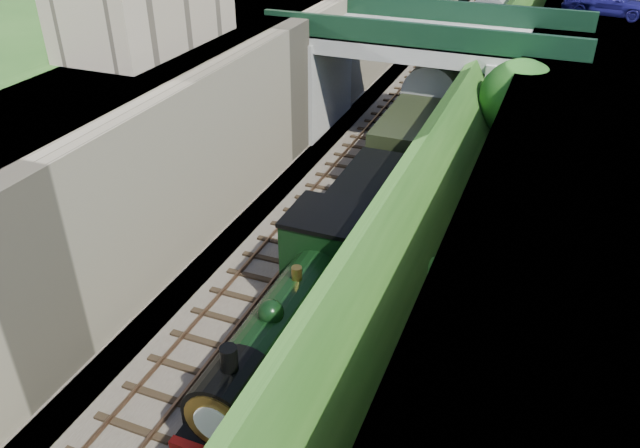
% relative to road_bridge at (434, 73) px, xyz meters
% --- Properties ---
extents(trackbed, '(10.00, 90.00, 0.20)m').
position_rel_road_bridge_xyz_m(trackbed, '(-0.94, -4.00, -3.98)').
color(trackbed, '#473F38').
rests_on(trackbed, ground).
extents(retaining_wall, '(1.00, 90.00, 7.00)m').
position_rel_road_bridge_xyz_m(retaining_wall, '(-6.44, -4.00, -0.58)').
color(retaining_wall, '#756B56').
rests_on(retaining_wall, ground).
extents(street_plateau_left, '(6.00, 90.00, 7.00)m').
position_rel_road_bridge_xyz_m(street_plateau_left, '(-9.94, -4.00, -0.58)').
color(street_plateau_left, '#262628').
rests_on(street_plateau_left, ground).
extents(street_plateau_right, '(8.00, 90.00, 6.25)m').
position_rel_road_bridge_xyz_m(street_plateau_right, '(8.56, -4.00, -0.95)').
color(street_plateau_right, '#262628').
rests_on(street_plateau_right, ground).
extents(embankment_slope, '(4.63, 90.00, 6.36)m').
position_rel_road_bridge_xyz_m(embankment_slope, '(3.93, -5.61, -1.51)').
color(embankment_slope, '#1E4714').
rests_on(embankment_slope, ground).
extents(track_left, '(2.50, 90.00, 0.20)m').
position_rel_road_bridge_xyz_m(track_left, '(-2.94, -4.00, -3.83)').
color(track_left, black).
rests_on(track_left, trackbed).
extents(track_right, '(2.50, 90.00, 0.20)m').
position_rel_road_bridge_xyz_m(track_right, '(0.26, -4.00, -3.83)').
color(track_right, black).
rests_on(track_right, trackbed).
extents(road_bridge, '(16.00, 6.40, 7.25)m').
position_rel_road_bridge_xyz_m(road_bridge, '(0.00, 0.00, 0.00)').
color(road_bridge, gray).
rests_on(road_bridge, ground).
extents(tree, '(3.60, 3.80, 6.60)m').
position_rel_road_bridge_xyz_m(tree, '(4.97, -4.56, 0.57)').
color(tree, black).
rests_on(tree, ground).
extents(car_blue, '(5.01, 2.85, 1.61)m').
position_rel_road_bridge_xyz_m(car_blue, '(7.99, 6.96, 2.98)').
color(car_blue, navy).
rests_on(car_blue, street_plateau_right).
extents(locomotive, '(3.10, 10.22, 3.83)m').
position_rel_road_bridge_xyz_m(locomotive, '(0.26, -18.97, -2.18)').
color(locomotive, black).
rests_on(locomotive, trackbed).
extents(tender, '(2.70, 6.00, 3.05)m').
position_rel_road_bridge_xyz_m(tender, '(0.26, -11.61, -2.46)').
color(tender, black).
rests_on(tender, trackbed).
extents(coach_front, '(2.90, 18.00, 3.70)m').
position_rel_road_bridge_xyz_m(coach_front, '(0.26, 0.99, -2.03)').
color(coach_front, black).
rests_on(coach_front, trackbed).
extents(coach_middle, '(2.90, 18.00, 3.70)m').
position_rel_road_bridge_xyz_m(coach_middle, '(0.26, 19.79, -2.03)').
color(coach_middle, black).
rests_on(coach_middle, trackbed).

